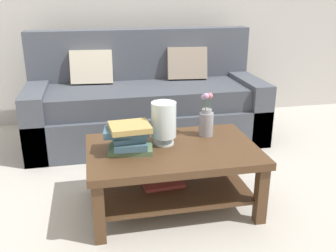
% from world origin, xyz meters
% --- Properties ---
extents(ground_plane, '(10.00, 10.00, 0.00)m').
position_xyz_m(ground_plane, '(0.00, 0.00, 0.00)').
color(ground_plane, '#B7B2A8').
extents(couch, '(2.25, 0.90, 1.06)m').
position_xyz_m(couch, '(0.05, 0.92, 0.36)').
color(couch, '#474C56').
rests_on(couch, ground).
extents(coffee_table, '(1.13, 0.73, 0.44)m').
position_xyz_m(coffee_table, '(0.03, -0.40, 0.32)').
color(coffee_table, '#4C331E').
rests_on(coffee_table, ground).
extents(book_stack_main, '(0.33, 0.24, 0.19)m').
position_xyz_m(book_stack_main, '(-0.25, -0.40, 0.54)').
color(book_stack_main, '#51704C').
rests_on(book_stack_main, coffee_table).
extents(glass_hurricane_vase, '(0.17, 0.17, 0.29)m').
position_xyz_m(glass_hurricane_vase, '(-0.01, -0.33, 0.61)').
color(glass_hurricane_vase, silver).
rests_on(glass_hurricane_vase, coffee_table).
extents(flower_pitcher, '(0.10, 0.10, 0.32)m').
position_xyz_m(flower_pitcher, '(0.32, -0.23, 0.55)').
color(flower_pitcher, gray).
rests_on(flower_pitcher, coffee_table).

